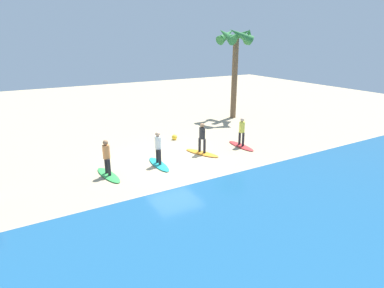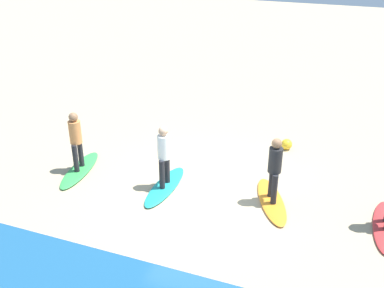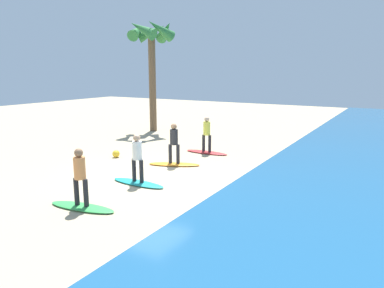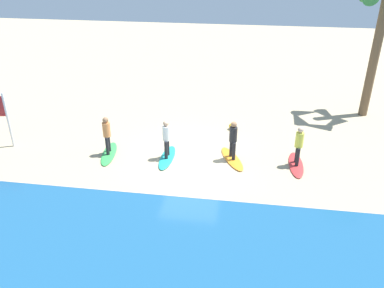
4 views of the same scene
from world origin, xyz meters
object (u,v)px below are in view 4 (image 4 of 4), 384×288
(surfboard_red, at_px, (296,165))
(surfer_orange, at_px, (233,137))
(surfer_teal, at_px, (167,136))
(surfboard_green, at_px, (109,153))
(surfer_red, at_px, (299,143))
(beach_ball, at_px, (232,126))
(surfboard_teal, at_px, (167,157))
(surfboard_orange, at_px, (232,159))
(surfer_green, at_px, (107,133))

(surfboard_red, bearing_deg, surfer_orange, -93.29)
(surfer_teal, xyz_separation_m, surfboard_green, (2.53, 0.04, -0.99))
(surfer_red, distance_m, beach_ball, 4.25)
(surfboard_teal, distance_m, beach_ball, 4.15)
(surfer_teal, height_order, surfboard_green, surfer_teal)
(surfboard_green, distance_m, beach_ball, 6.06)
(surfboard_teal, height_order, surfer_teal, surfer_teal)
(surfboard_red, height_order, surfboard_teal, same)
(surfboard_red, relative_size, surfboard_green, 1.00)
(surfboard_red, bearing_deg, surfboard_teal, -88.88)
(surfboard_red, relative_size, surfboard_orange, 1.00)
(surfboard_green, bearing_deg, surfboard_red, 83.17)
(surfboard_red, relative_size, surfer_teal, 1.28)
(surfboard_orange, height_order, surfer_orange, surfer_orange)
(surfboard_red, height_order, surfer_orange, surfer_orange)
(surfer_green, height_order, beach_ball, surfer_green)
(surfer_teal, bearing_deg, surfer_orange, -173.71)
(surfboard_orange, height_order, surfboard_teal, same)
(surfer_orange, bearing_deg, surfer_green, 3.65)
(surfboard_green, bearing_deg, surfer_green, -0.00)
(surfer_orange, height_order, surfer_teal, same)
(surfer_red, bearing_deg, surfer_teal, 2.06)
(surfboard_red, distance_m, surfer_red, 0.99)
(surfer_teal, height_order, beach_ball, surfer_teal)
(surfboard_orange, bearing_deg, surfer_orange, 52.30)
(surfboard_green, relative_size, beach_ball, 6.41)
(surfboard_orange, bearing_deg, surfboard_red, 63.99)
(surfer_orange, bearing_deg, surfboard_red, 177.66)
(surfer_green, bearing_deg, surfboard_green, 0.00)
(beach_ball, bearing_deg, surfboard_red, 131.87)
(surfer_teal, bearing_deg, surfboard_orange, -173.71)
(surfer_red, distance_m, surfboard_orange, 2.79)
(surfboard_teal, xyz_separation_m, surfer_green, (2.53, 0.04, 0.99))
(surfboard_red, bearing_deg, surfer_green, -89.28)
(surfboard_teal, distance_m, surfer_green, 2.72)
(surfboard_teal, bearing_deg, surfer_teal, 76.56)
(surfboard_teal, relative_size, surfboard_green, 1.00)
(surfer_teal, height_order, surfer_green, same)
(surfboard_teal, bearing_deg, surfboard_orange, 96.89)
(surfboard_teal, relative_size, beach_ball, 6.41)
(surfer_red, distance_m, surfer_teal, 5.31)
(surfer_orange, distance_m, beach_ball, 3.12)
(surfboard_green, height_order, beach_ball, beach_ball)
(surfer_teal, distance_m, beach_ball, 4.24)
(surfboard_red, xyz_separation_m, surfboard_teal, (5.31, 0.19, 0.00))
(surfer_teal, bearing_deg, beach_ball, -127.55)
(surfboard_orange, xyz_separation_m, surfboard_teal, (2.70, 0.30, 0.00))
(surfer_green, distance_m, beach_ball, 6.12)
(surfer_teal, distance_m, surfer_green, 2.53)
(surfboard_green, bearing_deg, surfboard_orange, 85.16)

